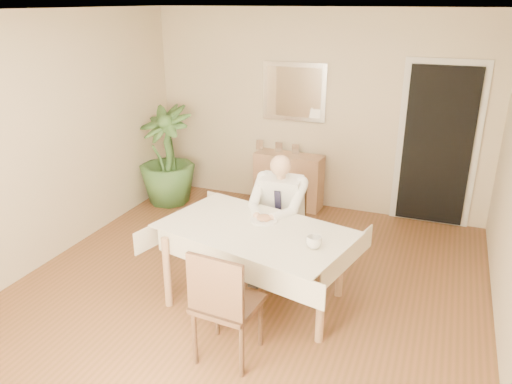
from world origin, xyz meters
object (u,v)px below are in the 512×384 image
at_px(seated_man, 277,211).
at_px(potted_palm, 167,156).
at_px(chair_near, 223,301).
at_px(dining_table, 255,237).
at_px(chair_far, 285,220).
at_px(sideboard, 288,180).
at_px(coffee_mug, 314,242).

xyz_separation_m(seated_man, potted_palm, (-2.04, 1.28, -0.01)).
distance_m(chair_near, seated_man, 1.48).
bearing_deg(potted_palm, chair_near, -52.33).
relative_size(dining_table, chair_far, 2.33).
distance_m(seated_man, sideboard, 1.84).
xyz_separation_m(sideboard, potted_palm, (-1.61, -0.48, 0.31)).
height_order(chair_far, coffee_mug, coffee_mug).
bearing_deg(sideboard, chair_far, -70.42).
relative_size(chair_far, sideboard, 0.90).
height_order(sideboard, potted_palm, potted_palm).
xyz_separation_m(chair_far, coffee_mug, (0.59, -1.04, 0.34)).
bearing_deg(chair_near, seated_man, 97.99).
relative_size(coffee_mug, potted_palm, 0.10).
xyz_separation_m(dining_table, seated_man, (-0.00, 0.59, 0.02)).
xyz_separation_m(chair_near, sideboard, (-0.52, 3.23, -0.18)).
bearing_deg(seated_man, dining_table, -90.00).
relative_size(chair_near, potted_palm, 0.72).
height_order(chair_far, chair_near, chair_near).
bearing_deg(seated_man, coffee_mug, -52.21).
bearing_deg(seated_man, chair_near, -86.75).
bearing_deg(chair_far, potted_palm, 148.24).
relative_size(seated_man, potted_palm, 0.92).
distance_m(seated_man, potted_palm, 2.41).
height_order(chair_near, sideboard, chair_near).
relative_size(chair_far, seated_man, 0.67).
distance_m(dining_table, sideboard, 2.41).
bearing_deg(chair_near, sideboard, 103.85).
bearing_deg(chair_far, coffee_mug, -66.24).
height_order(seated_man, sideboard, seated_man).
bearing_deg(chair_far, dining_table, -95.73).
height_order(coffee_mug, potted_palm, potted_palm).
distance_m(chair_far, chair_near, 1.76).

